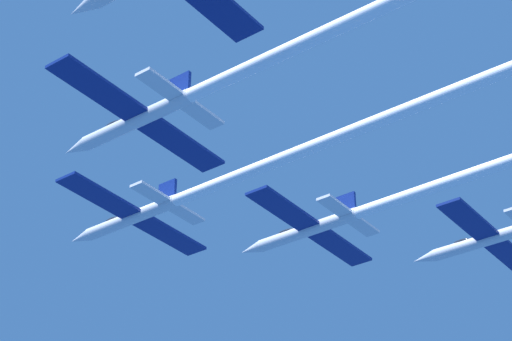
% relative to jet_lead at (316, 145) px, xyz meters
% --- Properties ---
extents(jet_lead, '(18.32, 68.53, 3.03)m').
position_rel_jet_lead_xyz_m(jet_lead, '(0.00, 0.00, 0.00)').
color(jet_lead, silver).
extents(jet_left_wing, '(18.32, 56.11, 3.03)m').
position_rel_jet_lead_xyz_m(jet_left_wing, '(-12.35, -6.53, -0.54)').
color(jet_left_wing, silver).
extents(jet_right_wing, '(18.32, 58.99, 3.03)m').
position_rel_jet_lead_xyz_m(jet_right_wing, '(11.66, -8.06, -0.28)').
color(jet_right_wing, silver).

